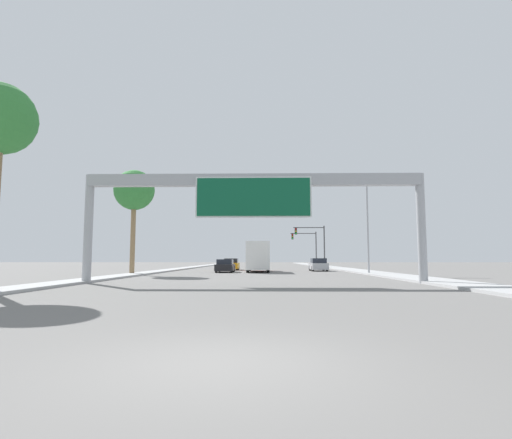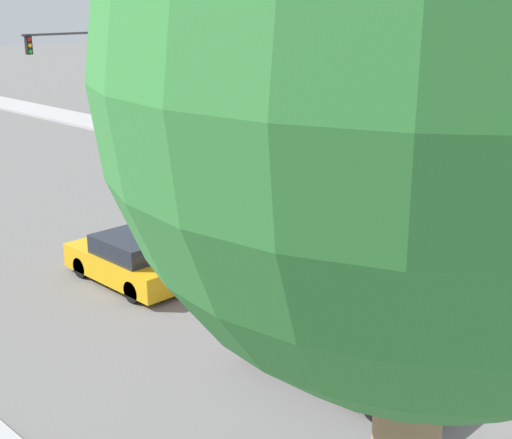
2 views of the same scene
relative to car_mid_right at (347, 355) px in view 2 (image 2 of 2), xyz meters
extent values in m
cube|color=#A8A8A8|center=(14.75, 23.04, -0.58)|extent=(3.00, 120.00, 0.15)
cube|color=black|center=(0.00, 0.06, -0.14)|extent=(1.81, 4.65, 0.68)
cube|color=#1E232D|center=(0.00, -0.17, 0.46)|extent=(1.59, 2.42, 0.52)
cylinder|color=black|center=(-0.79, 1.50, -0.34)|extent=(0.22, 0.64, 0.64)
cylinder|color=black|center=(0.79, 1.50, -0.34)|extent=(0.22, 0.64, 0.64)
cylinder|color=black|center=(-0.79, -1.38, -0.34)|extent=(0.22, 0.64, 0.64)
cylinder|color=black|center=(0.79, -1.38, -0.34)|extent=(0.22, 0.64, 0.64)
cube|color=gold|center=(0.00, 8.23, -0.11)|extent=(1.82, 4.30, 0.73)
cube|color=#1E232D|center=(0.00, 8.02, 0.53)|extent=(1.60, 2.23, 0.56)
cylinder|color=black|center=(-0.80, 9.56, -0.34)|extent=(0.22, 0.64, 0.64)
cylinder|color=black|center=(0.80, 9.56, -0.34)|extent=(0.22, 0.64, 0.64)
cylinder|color=black|center=(-0.80, 6.90, -0.34)|extent=(0.22, 0.64, 0.64)
cylinder|color=black|center=(0.80, 6.90, -0.34)|extent=(0.22, 0.64, 0.64)
cube|color=#A5A8AD|center=(10.50, 4.53, -0.11)|extent=(1.85, 4.25, 0.74)
cube|color=#1E232D|center=(10.50, 4.32, 0.55)|extent=(1.62, 2.21, 0.56)
cylinder|color=black|center=(9.69, 5.85, -0.34)|extent=(0.22, 0.64, 0.64)
cylinder|color=black|center=(11.31, 5.85, -0.34)|extent=(0.22, 0.64, 0.64)
cylinder|color=black|center=(9.69, 3.22, -0.34)|extent=(0.22, 0.64, 0.64)
cylinder|color=black|center=(11.31, 3.22, -0.34)|extent=(0.22, 0.64, 0.64)
cube|color=red|center=(3.50, 4.65, 0.59)|extent=(2.21, 2.42, 1.88)
cube|color=silver|center=(3.50, 0.34, 1.10)|extent=(2.41, 6.22, 2.91)
cylinder|color=black|center=(2.44, 4.53, -0.16)|extent=(0.28, 1.00, 1.00)
cylinder|color=black|center=(4.56, 4.53, -0.16)|extent=(0.28, 1.00, 1.00)
cylinder|color=black|center=(2.44, -1.22, -0.16)|extent=(0.28, 1.00, 1.00)
cylinder|color=black|center=(4.56, -1.22, -0.16)|extent=(0.28, 1.00, 1.00)
cylinder|color=#3D3D3F|center=(13.75, 21.04, 2.68)|extent=(0.20, 0.20, 6.68)
cylinder|color=#3D3D3F|center=(11.30, 21.04, 5.72)|extent=(4.90, 0.14, 0.14)
cube|color=black|center=(9.24, 21.04, 5.15)|extent=(0.35, 0.28, 1.05)
cylinder|color=red|center=(9.24, 20.88, 5.50)|extent=(0.22, 0.04, 0.22)
cylinder|color=yellow|center=(9.24, 20.88, 5.15)|extent=(0.22, 0.04, 0.22)
cylinder|color=green|center=(9.24, 20.88, 4.80)|extent=(0.22, 0.04, 0.22)
cylinder|color=#3D3D3F|center=(13.75, 31.04, 2.53)|extent=(0.20, 0.20, 6.37)
cylinder|color=#3D3D3F|center=(11.39, 31.04, 5.41)|extent=(4.72, 0.14, 0.14)
cube|color=black|center=(9.41, 31.04, 4.84)|extent=(0.35, 0.28, 1.05)
cylinder|color=red|center=(9.41, 30.88, 5.19)|extent=(0.22, 0.04, 0.22)
cylinder|color=yellow|center=(9.41, 30.88, 4.84)|extent=(0.22, 0.04, 0.22)
cylinder|color=green|center=(9.41, 30.88, 4.49)|extent=(0.22, 0.04, 0.22)
sphere|color=#337F38|center=(-7.89, -6.41, 7.12)|extent=(3.71, 3.71, 3.71)
camera|label=1|loc=(4.11, -42.67, 0.81)|focal=28.00mm
camera|label=2|loc=(-11.36, -8.52, 7.52)|focal=50.00mm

